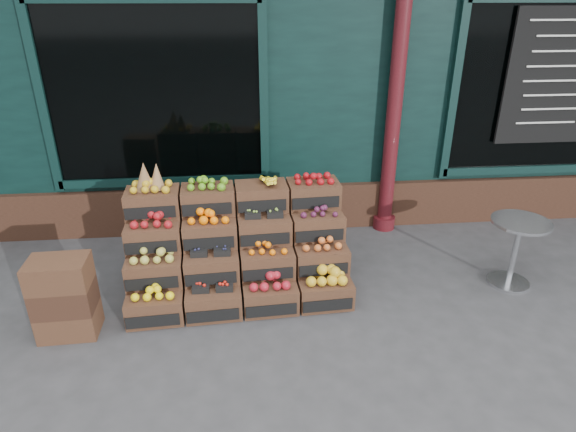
{
  "coord_description": "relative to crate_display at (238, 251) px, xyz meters",
  "views": [
    {
      "loc": [
        -0.6,
        -3.54,
        2.83
      ],
      "look_at": [
        -0.2,
        0.7,
        0.85
      ],
      "focal_mm": 30.0,
      "sensor_mm": 36.0,
      "label": 1
    }
  ],
  "objects": [
    {
      "name": "ground",
      "position": [
        0.71,
        -0.81,
        -0.42
      ],
      "size": [
        60.0,
        60.0,
        0.0
      ],
      "primitive_type": "plane",
      "color": "#37373A",
      "rests_on": "ground"
    },
    {
      "name": "shop_facade",
      "position": [
        0.71,
        4.3,
        1.98
      ],
      "size": [
        12.0,
        6.24,
        4.8
      ],
      "color": "black",
      "rests_on": "ground"
    },
    {
      "name": "crate_display",
      "position": [
        0.0,
        0.0,
        0.0
      ],
      "size": [
        2.22,
        1.17,
        1.36
      ],
      "rotation": [
        0.0,
        0.0,
        0.06
      ],
      "color": "#472B1C",
      "rests_on": "ground"
    },
    {
      "name": "spare_crates",
      "position": [
        -1.53,
        -0.63,
        -0.04
      ],
      "size": [
        0.52,
        0.37,
        0.76
      ],
      "rotation": [
        0.0,
        0.0,
        0.03
      ],
      "color": "#472B1C",
      "rests_on": "ground"
    },
    {
      "name": "bistro_table",
      "position": [
        2.87,
        -0.21,
        0.04
      ],
      "size": [
        0.59,
        0.59,
        0.74
      ],
      "rotation": [
        0.0,
        0.0,
        0.33
      ],
      "color": "silver",
      "rests_on": "ground"
    },
    {
      "name": "shopkeeper",
      "position": [
        -1.33,
        2.14,
        0.65
      ],
      "size": [
        0.84,
        0.61,
        2.14
      ],
      "primitive_type": "imported",
      "rotation": [
        0.0,
        0.0,
        3.02
      ],
      "color": "#154A26",
      "rests_on": "ground"
    }
  ]
}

